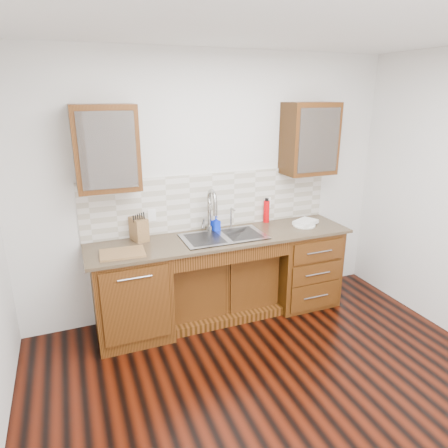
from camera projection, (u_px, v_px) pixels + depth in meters
name	position (u px, v px, depth m)	size (l,w,h in m)	color
ground	(291.00, 412.00, 3.07)	(4.00, 3.50, 0.10)	#330D03
ceiling	(317.00, 5.00, 2.20)	(4.00, 3.50, 0.10)	white
wall_back	(210.00, 186.00, 4.22)	(4.00, 0.10, 2.70)	silver
base_cabinet_left	(131.00, 294.00, 3.86)	(0.70, 0.62, 0.88)	#593014
base_cabinet_center	(220.00, 282.00, 4.30)	(1.20, 0.44, 0.70)	#593014
base_cabinet_right	(301.00, 264.00, 4.52)	(0.70, 0.62, 0.88)	#593014
countertop	(223.00, 238.00, 4.04)	(2.70, 0.65, 0.03)	#84705B
backsplash	(212.00, 201.00, 4.22)	(2.70, 0.02, 0.59)	beige
sink	(224.00, 245.00, 4.04)	(0.84, 0.46, 0.19)	#9E9EA5
faucet	(209.00, 213.00, 4.13)	(0.04, 0.04, 0.40)	#999993
filter_tap	(231.00, 217.00, 4.25)	(0.02, 0.02, 0.24)	#999993
upper_cabinet_left	(106.00, 148.00, 3.52)	(0.55, 0.34, 0.75)	#593014
upper_cabinet_right	(309.00, 139.00, 4.25)	(0.55, 0.34, 0.75)	#593014
outlet_left	(152.00, 215.00, 4.00)	(0.08, 0.01, 0.12)	white
outlet_right	(267.00, 203.00, 4.46)	(0.08, 0.01, 0.12)	white
soap_bottle	(216.00, 223.00, 4.17)	(0.07, 0.08, 0.16)	#0727DD
water_bottle	(266.00, 211.00, 4.44)	(0.07, 0.07, 0.25)	red
plate	(304.00, 225.00, 4.35)	(0.24, 0.24, 0.01)	silver
dish_towel	(306.00, 222.00, 4.37)	(0.25, 0.18, 0.04)	white
knife_block	(139.00, 229.00, 3.90)	(0.12, 0.20, 0.23)	#9C7348
cutting_board	(122.00, 253.00, 3.59)	(0.40, 0.28, 0.02)	brown
cup_left_a	(89.00, 156.00, 3.48)	(0.11, 0.11, 0.09)	silver
cup_left_b	(112.00, 155.00, 3.55)	(0.09, 0.09, 0.08)	white
cup_right_a	(297.00, 145.00, 4.21)	(0.11, 0.11, 0.09)	white
cup_right_b	(319.00, 144.00, 4.31)	(0.10, 0.10, 0.09)	white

